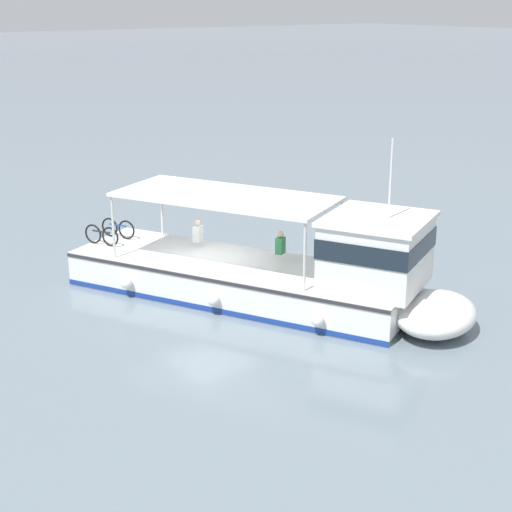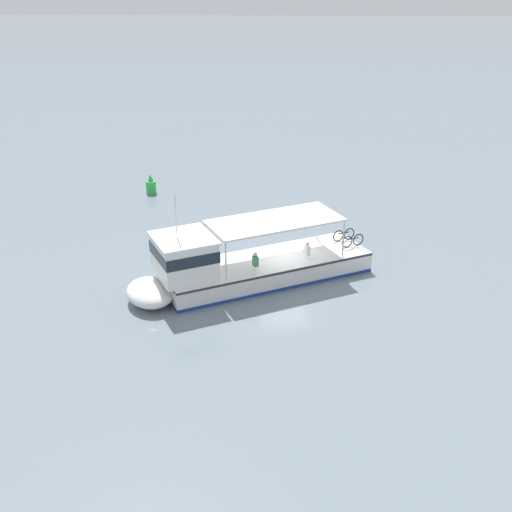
{
  "view_description": "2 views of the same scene",
  "coord_description": "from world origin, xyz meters",
  "views": [
    {
      "loc": [
        12.63,
        19.66,
        8.87
      ],
      "look_at": [
        -0.76,
        1.45,
        1.4
      ],
      "focal_mm": 54.84,
      "sensor_mm": 36.0,
      "label": 1
    },
    {
      "loc": [
        -29.85,
        0.52,
        14.71
      ],
      "look_at": [
        -0.76,
        1.45,
        1.4
      ],
      "focal_mm": 44.28,
      "sensor_mm": 36.0,
      "label": 2
    }
  ],
  "objects": [
    {
      "name": "ground_plane",
      "position": [
        0.0,
        0.0,
        0.0
      ],
      "size": [
        400.0,
        400.0,
        0.0
      ],
      "primitive_type": "plane",
      "color": "slate"
    },
    {
      "name": "ferry_main",
      "position": [
        -1.21,
        2.36,
        1.01
      ],
      "size": [
        8.47,
        12.74,
        5.32
      ],
      "color": "white",
      "rests_on": "ground"
    }
  ]
}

